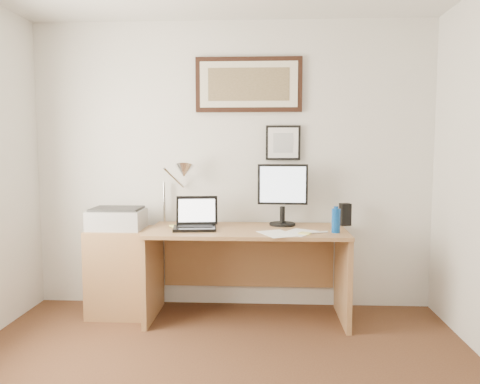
# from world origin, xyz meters

# --- Properties ---
(wall_back) EXTENTS (3.50, 0.02, 2.50)m
(wall_back) POSITION_xyz_m (0.00, 2.00, 1.25)
(wall_back) COLOR silver
(wall_back) RESTS_ON ground
(side_cabinet) EXTENTS (0.50, 0.40, 0.73)m
(side_cabinet) POSITION_xyz_m (-0.92, 1.68, 0.36)
(side_cabinet) COLOR olive
(side_cabinet) RESTS_ON floor
(water_bottle) EXTENTS (0.07, 0.07, 0.19)m
(water_bottle) POSITION_xyz_m (0.84, 1.49, 0.84)
(water_bottle) COLOR #0B4192
(water_bottle) RESTS_ON desk
(bottle_cap) EXTENTS (0.03, 0.03, 0.02)m
(bottle_cap) POSITION_xyz_m (0.84, 1.49, 0.95)
(bottle_cap) COLOR #0B4192
(bottle_cap) RESTS_ON water_bottle
(speaker) EXTENTS (0.10, 0.09, 0.19)m
(speaker) POSITION_xyz_m (0.97, 1.84, 0.84)
(speaker) COLOR black
(speaker) RESTS_ON desk
(paper_sheet_a) EXTENTS (0.33, 0.37, 0.00)m
(paper_sheet_a) POSITION_xyz_m (0.39, 1.42, 0.75)
(paper_sheet_a) COLOR white
(paper_sheet_a) RESTS_ON desk
(paper_sheet_b) EXTENTS (0.33, 0.36, 0.00)m
(paper_sheet_b) POSITION_xyz_m (0.55, 1.47, 0.75)
(paper_sheet_b) COLOR white
(paper_sheet_b) RESTS_ON desk
(sticky_pad) EXTENTS (0.11, 0.11, 0.01)m
(sticky_pad) POSITION_xyz_m (0.60, 1.42, 0.76)
(sticky_pad) COLOR #E9E26E
(sticky_pad) RESTS_ON desk
(marker_pen) EXTENTS (0.14, 0.06, 0.02)m
(marker_pen) POSITION_xyz_m (0.71, 1.46, 0.76)
(marker_pen) COLOR white
(marker_pen) RESTS_ON desk
(book) EXTENTS (0.30, 0.33, 0.02)m
(book) POSITION_xyz_m (-0.43, 1.56, 0.76)
(book) COLOR #DFDC69
(book) RESTS_ON desk
(desk) EXTENTS (1.60, 0.70, 0.75)m
(desk) POSITION_xyz_m (0.15, 1.72, 0.51)
(desk) COLOR olive
(desk) RESTS_ON floor
(laptop) EXTENTS (0.37, 0.33, 0.26)m
(laptop) POSITION_xyz_m (-0.27, 1.61, 0.81)
(laptop) COLOR black
(laptop) RESTS_ON desk
(lcd_monitor) EXTENTS (0.42, 0.22, 0.52)m
(lcd_monitor) POSITION_xyz_m (0.44, 1.81, 1.04)
(lcd_monitor) COLOR black
(lcd_monitor) RESTS_ON desk
(printer) EXTENTS (0.44, 0.34, 0.18)m
(printer) POSITION_xyz_m (-0.94, 1.69, 0.82)
(printer) COLOR #ABABAD
(printer) RESTS_ON side_cabinet
(desk_lamp) EXTENTS (0.29, 0.27, 0.53)m
(desk_lamp) POSITION_xyz_m (-0.41, 1.81, 1.19)
(desk_lamp) COLOR silver
(desk_lamp) RESTS_ON desk
(picture_large) EXTENTS (0.92, 0.04, 0.47)m
(picture_large) POSITION_xyz_m (0.15, 1.97, 1.95)
(picture_large) COLOR black
(picture_large) RESTS_ON wall_back
(picture_small) EXTENTS (0.30, 0.03, 0.30)m
(picture_small) POSITION_xyz_m (0.45, 1.97, 1.45)
(picture_small) COLOR black
(picture_small) RESTS_ON wall_back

